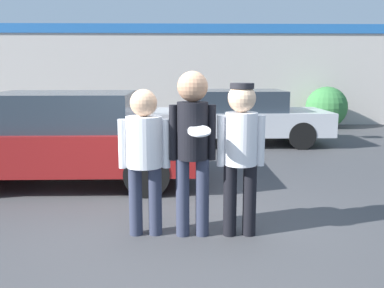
% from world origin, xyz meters
% --- Properties ---
extents(ground_plane, '(56.00, 56.00, 0.00)m').
position_xyz_m(ground_plane, '(0.00, 0.00, 0.00)').
color(ground_plane, '#3F3F42').
extents(storefront_building, '(24.00, 0.22, 3.32)m').
position_xyz_m(storefront_building, '(0.00, 9.76, 1.69)').
color(storefront_building, beige).
rests_on(storefront_building, ground).
extents(person_left, '(0.57, 0.40, 1.64)m').
position_xyz_m(person_left, '(-0.47, -0.04, 0.99)').
color(person_left, '#2D3347').
rests_on(person_left, ground).
extents(person_middle_with_frisbee, '(0.51, 0.53, 1.84)m').
position_xyz_m(person_middle_with_frisbee, '(0.06, -0.09, 1.11)').
color(person_middle_with_frisbee, '#2D3347').
rests_on(person_middle_with_frisbee, ground).
extents(person_right, '(0.52, 0.35, 1.71)m').
position_xyz_m(person_right, '(0.59, -0.09, 1.03)').
color(person_right, black).
rests_on(person_right, ground).
extents(parked_car_near, '(4.24, 1.96, 1.48)m').
position_xyz_m(parked_car_near, '(-1.91, 2.30, 0.75)').
color(parked_car_near, maroon).
rests_on(parked_car_near, ground).
extents(parked_car_far, '(4.27, 1.89, 1.34)m').
position_xyz_m(parked_car_far, '(1.42, 5.99, 0.69)').
color(parked_car_far, '#B7BABF').
rests_on(parked_car_far, ground).
extents(shrub, '(1.32, 1.32, 1.32)m').
position_xyz_m(shrub, '(4.61, 8.91, 0.66)').
color(shrub, '#387A3D').
rests_on(shrub, ground).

